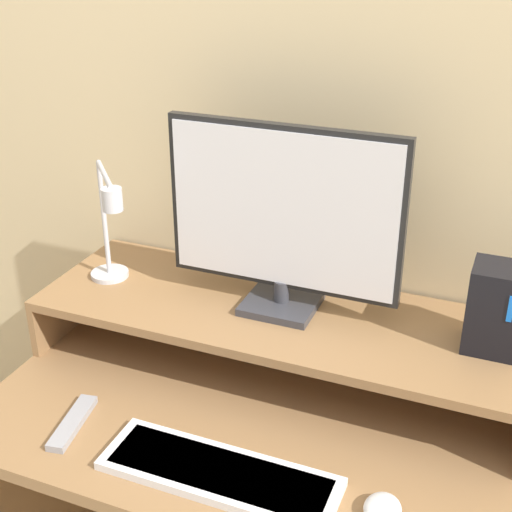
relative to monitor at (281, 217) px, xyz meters
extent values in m
cube|color=beige|center=(0.00, 0.21, 0.11)|extent=(6.00, 0.05, 2.50)
cube|color=olive|center=(0.00, -0.19, -0.39)|extent=(1.13, 0.72, 0.03)
cube|color=olive|center=(-0.55, -0.19, -0.77)|extent=(0.03, 0.72, 0.73)
cube|color=olive|center=(-0.55, -0.02, -0.31)|extent=(0.02, 0.38, 0.13)
cube|color=olive|center=(0.00, -0.02, -0.24)|extent=(1.13, 0.38, 0.02)
cube|color=#38383D|center=(0.00, 0.00, -0.22)|extent=(0.16, 0.16, 0.02)
cylinder|color=#38383D|center=(0.00, 0.00, -0.18)|extent=(0.04, 0.04, 0.05)
cube|color=black|center=(0.00, 0.00, 0.02)|extent=(0.54, 0.02, 0.38)
cube|color=silver|center=(0.00, -0.01, 0.02)|extent=(0.51, 0.01, 0.35)
cylinder|color=silver|center=(-0.45, -0.02, -0.22)|extent=(0.09, 0.09, 0.01)
cylinder|color=silver|center=(-0.45, -0.02, -0.07)|extent=(0.01, 0.01, 0.29)
cylinder|color=silver|center=(-0.39, -0.09, 0.07)|extent=(0.13, 0.14, 0.01)
cylinder|color=silver|center=(-0.33, -0.16, 0.05)|extent=(0.04, 0.04, 0.05)
cube|color=black|center=(0.47, 0.01, -0.13)|extent=(0.11, 0.10, 0.19)
cube|color=#1972F2|center=(0.50, -0.05, -0.10)|extent=(0.01, 0.00, 0.06)
cube|color=white|center=(0.03, -0.41, -0.37)|extent=(0.47, 0.15, 0.02)
cube|color=silver|center=(0.03, -0.41, -0.36)|extent=(0.43, 0.12, 0.01)
ellipsoid|color=white|center=(0.34, -0.39, -0.36)|extent=(0.07, 0.08, 0.03)
cube|color=#99999E|center=(-0.32, -0.39, -0.37)|extent=(0.07, 0.18, 0.02)
camera|label=1|loc=(0.49, -1.35, 0.61)|focal=50.00mm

